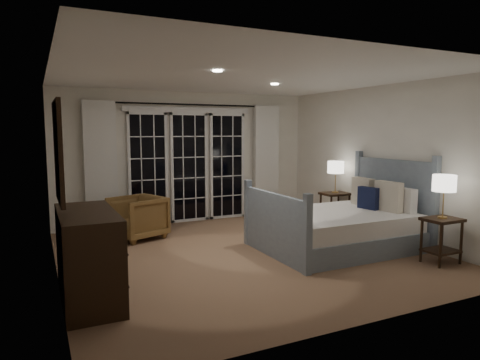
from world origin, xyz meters
name	(u,v)px	position (x,y,z in m)	size (l,w,h in m)	color
floor	(246,253)	(0.00, 0.00, 0.00)	(5.00, 5.00, 0.00)	#8B644B
ceiling	(246,76)	(0.00, 0.00, 2.50)	(5.00, 5.00, 0.00)	white
wall_left	(53,175)	(-2.50, 0.00, 1.25)	(0.02, 5.00, 2.50)	white
wall_right	(381,162)	(2.50, 0.00, 1.25)	(0.02, 5.00, 2.50)	white
wall_back	(189,157)	(0.00, 2.50, 1.25)	(5.00, 0.02, 2.50)	white
wall_front	(373,188)	(0.00, -2.50, 1.25)	(5.00, 0.02, 2.50)	white
french_doors	(189,166)	(0.00, 2.46, 1.09)	(2.50, 0.04, 2.20)	black
curtain_rod	(189,104)	(0.00, 2.40, 2.25)	(0.03, 0.03, 3.50)	black
curtain_left	(101,166)	(-1.65, 2.38, 1.15)	(0.55, 0.10, 2.25)	silver
curtain_right	(266,160)	(1.65, 2.38, 1.15)	(0.55, 0.10, 2.25)	silver
downlight_a	(275,84)	(0.80, 0.60, 2.49)	(0.12, 0.12, 0.01)	white
downlight_b	(217,71)	(-0.60, -0.40, 2.49)	(0.12, 0.12, 0.01)	white
bed	(340,226)	(1.42, -0.34, 0.33)	(2.24, 1.61, 1.31)	gray
nightstand_left	(442,234)	(2.14, -1.52, 0.40)	(0.47, 0.37, 0.61)	#301F10
nightstand_right	(335,204)	(2.25, 0.86, 0.42)	(0.49, 0.39, 0.63)	#301F10
lamp_left	(444,184)	(2.14, -1.52, 1.07)	(0.30, 0.30, 0.57)	tan
lamp_right	(336,168)	(2.25, 0.86, 1.09)	(0.30, 0.30, 0.58)	tan
armchair	(138,218)	(-1.22, 1.53, 0.35)	(0.75, 0.77, 0.70)	brown
dresser	(88,256)	(-2.23, -0.81, 0.47)	(0.56, 1.32, 0.94)	#301F10
mirror	(59,152)	(-2.47, -0.81, 1.55)	(0.05, 0.85, 1.00)	#301F10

